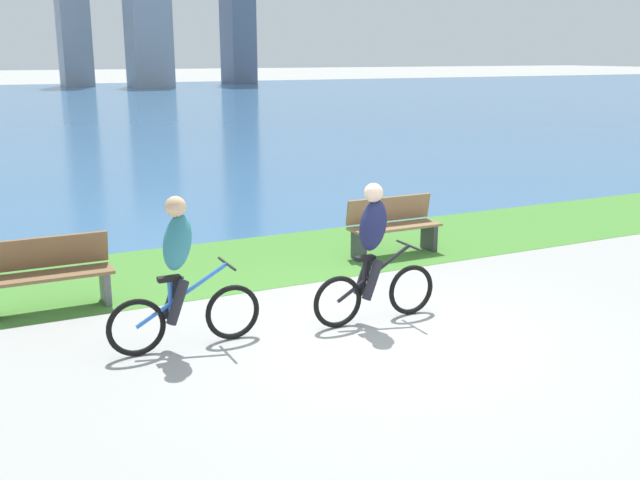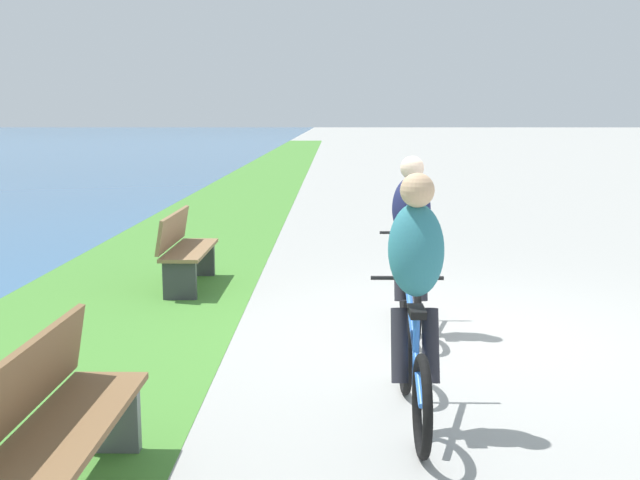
{
  "view_description": "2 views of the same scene",
  "coord_description": "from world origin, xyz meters",
  "px_view_note": "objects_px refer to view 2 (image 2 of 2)",
  "views": [
    {
      "loc": [
        -4.11,
        -6.76,
        3.08
      ],
      "look_at": [
        -0.2,
        1.1,
        0.86
      ],
      "focal_mm": 41.42,
      "sensor_mm": 36.0,
      "label": 1
    },
    {
      "loc": [
        -6.91,
        1.09,
        2.01
      ],
      "look_at": [
        0.15,
        1.21,
        0.87
      ],
      "focal_mm": 42.59,
      "sensor_mm": 36.0,
      "label": 2
    }
  ],
  "objects_px": {
    "cyclist_lead": "(411,244)",
    "bench_far_along_path": "(185,250)",
    "cyclist_trailing": "(415,301)",
    "bench_near_path": "(58,424)"
  },
  "relations": [
    {
      "from": "cyclist_lead",
      "to": "bench_far_along_path",
      "type": "height_order",
      "value": "cyclist_lead"
    },
    {
      "from": "cyclist_trailing",
      "to": "bench_far_along_path",
      "type": "relative_size",
      "value": 1.12
    },
    {
      "from": "cyclist_lead",
      "to": "cyclist_trailing",
      "type": "height_order",
      "value": "cyclist_trailing"
    },
    {
      "from": "bench_near_path",
      "to": "bench_far_along_path",
      "type": "relative_size",
      "value": 1.0
    },
    {
      "from": "cyclist_lead",
      "to": "bench_near_path",
      "type": "height_order",
      "value": "cyclist_lead"
    },
    {
      "from": "bench_near_path",
      "to": "bench_far_along_path",
      "type": "xyz_separation_m",
      "value": [
        5.18,
        0.35,
        0.0
      ]
    },
    {
      "from": "bench_near_path",
      "to": "bench_far_along_path",
      "type": "distance_m",
      "value": 5.2
    },
    {
      "from": "cyclist_lead",
      "to": "bench_near_path",
      "type": "bearing_deg",
      "value": 147.38
    },
    {
      "from": "bench_far_along_path",
      "to": "cyclist_lead",
      "type": "bearing_deg",
      "value": -126.34
    },
    {
      "from": "bench_near_path",
      "to": "cyclist_trailing",
      "type": "bearing_deg",
      "value": -60.28
    }
  ]
}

